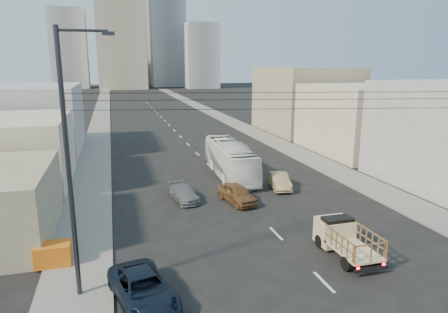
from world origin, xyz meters
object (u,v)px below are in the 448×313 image
crate_stack (53,254)px  sedan_grey (184,193)px  sedan_brown (237,194)px  navy_pickup (143,289)px  streetlamp_left (70,161)px  city_bus (230,159)px  flatbed_pickup (345,237)px  sedan_tan (279,181)px

crate_stack → sedan_grey: bearing=45.2°
sedan_brown → crate_stack: bearing=-162.0°
navy_pickup → streetlamp_left: streetlamp_left is taller
city_bus → flatbed_pickup: bearing=-82.2°
sedan_brown → sedan_grey: 4.22m
sedan_tan → city_bus: bearing=131.4°
sedan_tan → flatbed_pickup: bearing=-85.7°
sedan_brown → streetlamp_left: 15.95m
flatbed_pickup → crate_stack: (-15.54, 3.03, -0.40)m
sedan_tan → sedan_grey: size_ratio=1.01×
sedan_tan → streetlamp_left: 20.82m
navy_pickup → city_bus: 21.54m
city_bus → sedan_brown: city_bus is taller
sedan_grey → crate_stack: crate_stack is taller
navy_pickup → sedan_brown: 14.18m
flatbed_pickup → streetlamp_left: bearing=-178.7°
crate_stack → sedan_brown: bearing=29.3°
streetlamp_left → crate_stack: (-1.61, 3.34, -5.75)m
sedan_grey → streetlamp_left: bearing=-127.7°
navy_pickup → crate_stack: 6.39m
navy_pickup → sedan_tan: size_ratio=1.22×
flatbed_pickup → sedan_brown: flatbed_pickup is taller
flatbed_pickup → city_bus: (-1.50, 17.51, 0.54)m
sedan_grey → streetlamp_left: streetlamp_left is taller
flatbed_pickup → crate_stack: bearing=168.9°
sedan_grey → crate_stack: bearing=-142.4°
sedan_tan → crate_stack: bearing=-140.0°
city_bus → crate_stack: city_bus is taller
streetlamp_left → sedan_brown: bearing=43.6°
sedan_grey → sedan_tan: bearing=-1.6°
flatbed_pickup → sedan_grey: bearing=121.4°
flatbed_pickup → sedan_tan: size_ratio=1.09×
sedan_tan → sedan_brown: bearing=-140.7°
navy_pickup → flatbed_pickup: bearing=-4.1°
city_bus → streetlamp_left: streetlamp_left is taller
navy_pickup → crate_stack: (-4.30, 4.72, 0.00)m
navy_pickup → sedan_grey: bearing=59.9°
streetlamp_left → sedan_tan: bearing=39.7°
sedan_tan → sedan_grey: bearing=-163.0°
navy_pickup → crate_stack: navy_pickup is taller
sedan_brown → sedan_tan: sedan_brown is taller
sedan_grey → crate_stack: (-8.48, -8.53, 0.11)m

